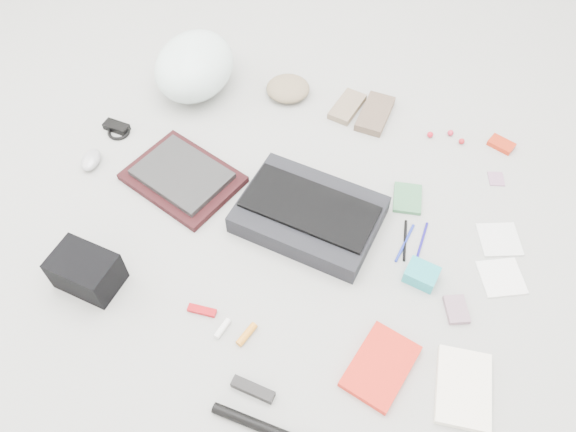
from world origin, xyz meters
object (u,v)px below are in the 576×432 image
(laptop, at_px, (182,174))
(camera_bag, at_px, (86,271))
(bike_helmet, at_px, (194,66))
(book_red, at_px, (381,366))
(accordion_wallet, at_px, (422,275))
(messenger_bag, at_px, (309,215))

(laptop, height_order, camera_bag, camera_bag)
(laptop, relative_size, bike_helmet, 0.84)
(laptop, bearing_deg, book_red, -9.35)
(accordion_wallet, bearing_deg, messenger_bag, 176.42)
(accordion_wallet, bearing_deg, camera_bag, -150.35)
(laptop, xyz_separation_m, accordion_wallet, (0.86, -0.17, -0.01))
(book_red, height_order, accordion_wallet, accordion_wallet)
(laptop, bearing_deg, bike_helmet, 127.40)
(messenger_bag, distance_m, bike_helmet, 0.80)
(bike_helmet, bearing_deg, accordion_wallet, -29.12)
(camera_bag, bearing_deg, laptop, 84.19)
(bike_helmet, relative_size, accordion_wallet, 3.79)
(accordion_wallet, bearing_deg, laptop, -177.78)
(messenger_bag, height_order, bike_helmet, bike_helmet)
(camera_bag, bearing_deg, bike_helmet, 99.41)
(messenger_bag, xyz_separation_m, camera_bag, (-0.59, -0.41, 0.02))
(book_red, bearing_deg, bike_helmet, 151.59)
(messenger_bag, height_order, accordion_wallet, messenger_bag)
(camera_bag, bearing_deg, book_red, 7.06)
(laptop, height_order, accordion_wallet, accordion_wallet)
(bike_helmet, height_order, camera_bag, bike_helmet)
(messenger_bag, height_order, laptop, messenger_bag)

